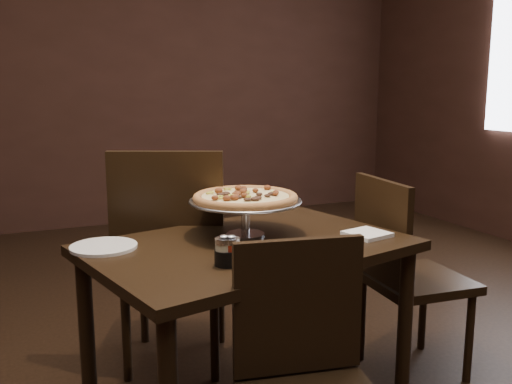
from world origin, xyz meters
name	(u,v)px	position (x,y,z in m)	size (l,w,h in m)	color
room	(268,44)	(0.06, 0.03, 1.40)	(6.04, 7.04, 2.84)	black
dining_table	(249,267)	(0.02, 0.10, 0.61)	(1.26, 0.98, 0.70)	black
pizza_stand	(245,198)	(0.05, 0.20, 0.85)	(0.43, 0.43, 0.18)	silver
parmesan_shaker	(224,251)	(-0.15, -0.11, 0.75)	(0.06, 0.06, 0.10)	beige
pepper_flake_shaker	(231,251)	(-0.13, -0.12, 0.75)	(0.06, 0.06, 0.10)	maroon
packet_caddy	(227,257)	(-0.14, -0.11, 0.73)	(0.08, 0.08, 0.06)	black
napkin_stack	(367,234)	(0.47, 0.01, 0.71)	(0.14, 0.14, 0.02)	white
plate_left	(104,247)	(-0.47, 0.24, 0.71)	(0.23, 0.23, 0.01)	white
plate_near	(287,261)	(0.05, -0.16, 0.71)	(0.24, 0.24, 0.01)	white
serving_spatula	(256,203)	(0.06, 0.13, 0.84)	(0.17, 0.17, 0.02)	silver
chair_far	(172,251)	(-0.13, 0.61, 0.55)	(0.62, 0.62, 1.01)	black
chair_near	(309,379)	(-0.03, -0.45, 0.46)	(0.45, 0.45, 0.83)	black
chair_side	(403,269)	(0.78, 0.17, 0.48)	(0.44, 0.44, 0.88)	black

